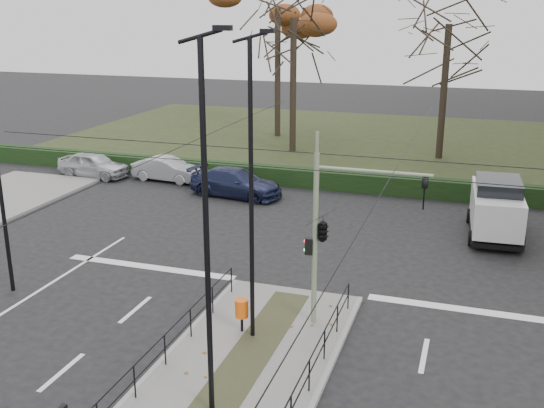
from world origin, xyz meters
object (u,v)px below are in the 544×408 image
Objects in this scene: litter_bin at (242,309)px; parked_car_first at (94,165)px; streetlamp_median_far at (252,191)px; streetlamp_median_near at (207,233)px; rust_tree at (278,8)px; parked_car_second at (168,169)px; bare_tree_near at (294,28)px; white_van at (496,207)px; traffic_light at (326,228)px; bare_tree_center at (448,34)px; parked_car_third at (236,183)px.

parked_car_first reaches higher than litter_bin.
streetlamp_median_far is at bearing -130.17° from parked_car_first.
rust_tree is at bearing 105.12° from streetlamp_median_near.
bare_tree_near reaches higher than parked_car_second.
parked_car_second is at bearing 123.80° from litter_bin.
white_van is at bearing -94.02° from parked_car_first.
white_van is at bearing 64.07° from traffic_light.
streetlamp_median_near is 2.20× the size of parked_car_second.
rust_tree is at bearing 106.35° from streetlamp_median_far.
litter_bin is 0.12× the size of streetlamp_median_far.
rust_tree reaches higher than streetlamp_median_far.
bare_tree_near is at bearing 102.98° from litter_bin.
streetlamp_median_near reaches higher than parked_car_second.
bare_tree_near is (-9.84, -0.96, 0.32)m from bare_tree_center.
streetlamp_median_far is at bearing -140.80° from traffic_light.
bare_tree_center is at bearing -31.19° from parked_car_third.
traffic_light is 1.07× the size of parked_car_third.
white_van is (22.52, -3.39, 0.58)m from parked_car_first.
litter_bin is 0.21× the size of white_van.
parked_car_third is 18.78m from rust_tree.
streetlamp_median_far reaches higher than parked_car_first.
traffic_light reaches higher than white_van.
parked_car_second is 19.45m from bare_tree_center.
parked_car_first is at bearing 171.45° from white_van.
bare_tree_center is 0.96× the size of bare_tree_near.
rust_tree is (-2.87, 16.31, 8.87)m from parked_car_third.
parked_car_first is at bearing -132.41° from bare_tree_near.
streetlamp_median_far is 0.75× the size of bare_tree_near.
streetlamp_median_far is 0.71× the size of rust_tree.
bare_tree_center is at bearing 82.37° from streetlamp_median_far.
parked_car_first is 22.78m from white_van.
streetlamp_median_far reaches higher than parked_car_second.
bare_tree_center reaches higher than streetlamp_median_far.
rust_tree reaches higher than bare_tree_near.
bare_tree_near reaches higher than parked_car_first.
streetlamp_median_near is at bearing -85.08° from streetlamp_median_far.
litter_bin is 5.65m from streetlamp_median_near.
streetlamp_median_near is 0.77× the size of bare_tree_near.
parked_car_second is (-11.35, 19.84, -4.09)m from streetlamp_median_near.
rust_tree reaches higher than white_van.
streetlamp_median_near is 1.80× the size of parked_car_third.
litter_bin is (-2.23, -1.30, -2.41)m from traffic_light.
parked_car_second is at bearing -116.20° from bare_tree_near.
parked_car_first is 18.76m from rust_tree.
parked_car_third is 0.43× the size of bare_tree_near.
parked_car_second is (-11.02, 15.99, -4.00)m from streetlamp_median_far.
streetlamp_median_far is (-1.80, -1.47, 1.39)m from traffic_light.
parked_car_second is 18.40m from white_van.
streetlamp_median_far reaches higher than traffic_light.
traffic_light is 1.23× the size of parked_car_first.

